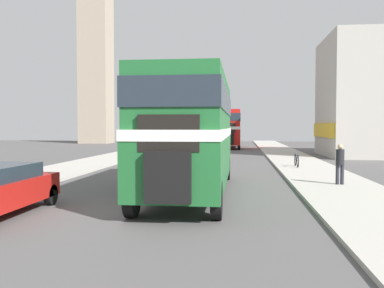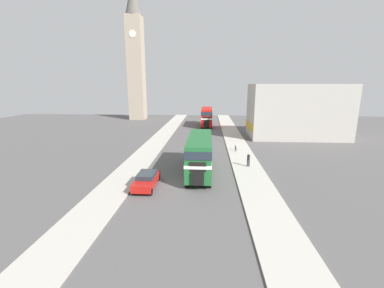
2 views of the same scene
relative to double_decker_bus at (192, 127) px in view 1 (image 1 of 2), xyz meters
The scene contains 6 objects.
ground_plane 4.59m from the double_decker_bus, 107.38° to the right, with size 120.00×120.00×0.00m, color #565454.
double_decker_bus is the anchor object (origin of this frame).
bus_distant 33.70m from the double_decker_bus, 89.14° to the left, with size 2.51×10.06×4.26m.
pedestrian_walking 6.29m from the double_decker_bus, 21.31° to the left, with size 0.33×0.33×1.62m.
bicycle_on_pavement 11.20m from the double_decker_bus, 63.10° to the left, with size 0.05×1.76×0.78m.
church_tower 52.27m from the double_decker_bus, 112.96° to the left, with size 4.39×4.39×37.10m.
Camera 1 is at (2.91, -11.66, 2.44)m, focal length 40.00 mm.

